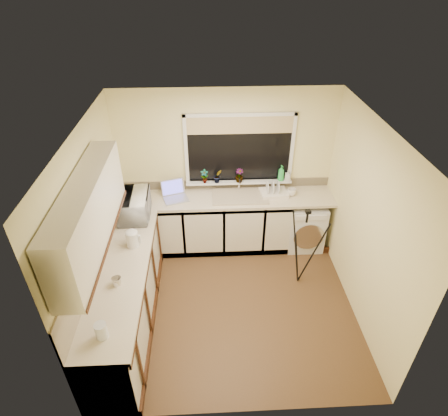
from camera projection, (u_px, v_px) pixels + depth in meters
floor at (231, 300)px, 5.09m from camera, size 3.20×3.20×0.00m
ceiling at (234, 130)px, 3.72m from camera, size 3.20×3.20×0.00m
wall_back at (226, 169)px, 5.65m from camera, size 3.20×0.00×3.20m
wall_front at (244, 336)px, 3.17m from camera, size 3.20×0.00×3.20m
wall_left at (95, 233)px, 4.34m from camera, size 0.00×3.00×3.00m
wall_right at (366, 225)px, 4.47m from camera, size 0.00×3.00×3.00m
base_cabinet_back at (206, 223)px, 5.83m from camera, size 2.55×0.60×0.86m
base_cabinet_left at (126, 299)px, 4.55m from camera, size 0.54×2.40×0.86m
worktop_back at (227, 199)px, 5.59m from camera, size 3.20×0.60×0.04m
worktop_left at (121, 272)px, 4.30m from camera, size 0.60×2.40×0.04m
upper_cabinet at (89, 214)px, 3.65m from camera, size 0.28×1.90×0.70m
splashback_left at (91, 256)px, 4.15m from camera, size 0.02×2.40×0.45m
splashback_back at (226, 184)px, 5.78m from camera, size 3.20×0.02×0.14m
window_glass at (239, 149)px, 5.46m from camera, size 1.50×0.02×1.00m
window_blind at (240, 125)px, 5.23m from camera, size 1.50×0.02×0.25m
windowsill at (239, 182)px, 5.71m from camera, size 1.60×0.14×0.03m
sink at (240, 196)px, 5.58m from camera, size 0.82×0.46×0.03m
faucet at (239, 184)px, 5.67m from camera, size 0.03×0.03×0.24m
washing_machine at (304, 224)px, 5.88m from camera, size 0.56×0.54×0.78m
laptop at (175, 193)px, 5.55m from camera, size 0.43×0.41×0.26m
kettle at (132, 239)px, 4.60m from camera, size 0.16×0.16×0.20m
dish_rack at (274, 193)px, 5.63m from camera, size 0.43×0.34×0.06m
tripod at (303, 248)px, 5.06m from camera, size 0.70×0.70×1.23m
glass_jug at (101, 331)px, 3.50m from camera, size 0.12×0.12×0.17m
steel_jar at (116, 282)px, 4.07m from camera, size 0.08×0.08×0.11m
microwave at (134, 206)px, 5.10m from camera, size 0.43×0.62×0.33m
plant_a at (204, 176)px, 5.58m from camera, size 0.12×0.08×0.22m
plant_b at (218, 176)px, 5.60m from camera, size 0.14×0.12×0.21m
plant_c at (239, 176)px, 5.61m from camera, size 0.14×0.14×0.21m
soap_bottle_green at (281, 173)px, 5.64m from camera, size 0.12×0.12×0.25m
soap_bottle_clear at (288, 176)px, 5.65m from camera, size 0.09×0.09×0.17m
cup_back at (291, 192)px, 5.60m from camera, size 0.17×0.17×0.11m
cup_left at (117, 281)px, 4.08m from camera, size 0.13×0.13×0.10m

